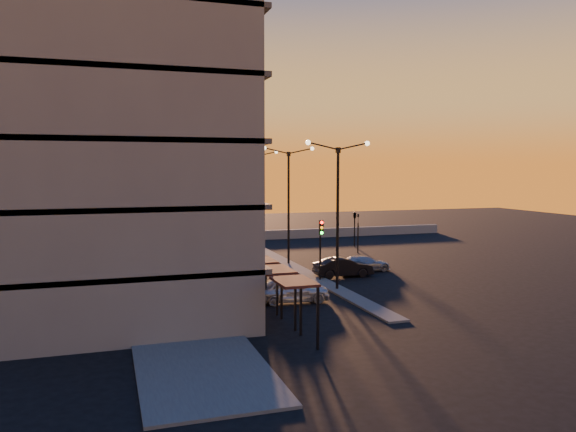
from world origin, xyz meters
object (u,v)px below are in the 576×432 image
Objects in this scene: car_hatchback at (291,289)px; car_sedan at (343,267)px; traffic_light_main at (321,240)px; car_wagon at (364,264)px; streetlamp_mid at (289,196)px.

car_hatchback reaches higher than car_sedan.
traffic_light_main is 6.59m from car_hatchback.
car_wagon is (4.50, 2.53, -2.29)m from traffic_light_main.
car_wagon is at bearing -45.63° from streetlamp_mid.
traffic_light_main is 1.00× the size of car_sedan.
car_sedan is (2.18, -5.97, -4.90)m from streetlamp_mid.
streetlamp_mid reaches higher than car_hatchback.
streetlamp_mid is 8.14m from car_wagon.
traffic_light_main is 0.96× the size of car_hatchback.
streetlamp_mid is at bearing -12.14° from car_hatchback.
car_wagon is (2.32, 1.37, -0.10)m from car_sedan.
traffic_light_main is at bearing 113.80° from car_wagon.
traffic_light_main is 5.65m from car_wagon.
car_hatchback is at bearing -107.37° from streetlamp_mid.
car_wagon is at bearing 29.34° from traffic_light_main.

